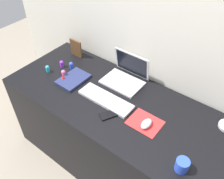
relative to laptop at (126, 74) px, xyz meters
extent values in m
plane|color=gray|center=(0.07, -0.24, -0.79)|extent=(6.00, 6.00, 0.00)
cube|color=silver|center=(0.07, 0.15, 0.00)|extent=(2.89, 0.05, 1.58)
cube|color=black|center=(0.07, -0.24, -0.42)|extent=(1.69, 0.70, 0.74)
cube|color=silver|center=(0.00, -0.05, -0.05)|extent=(0.30, 0.21, 0.01)
cube|color=silver|center=(0.00, 0.07, 0.06)|extent=(0.30, 0.04, 0.20)
cube|color=black|center=(0.00, 0.06, 0.06)|extent=(0.27, 0.03, 0.17)
cube|color=silver|center=(0.02, -0.28, -0.04)|extent=(0.41, 0.13, 0.02)
cube|color=red|center=(0.35, -0.28, -0.05)|extent=(0.21, 0.17, 0.00)
ellipsoid|color=silver|center=(0.37, -0.30, -0.03)|extent=(0.06, 0.10, 0.03)
cube|color=black|center=(0.12, -0.37, -0.05)|extent=(0.12, 0.14, 0.01)
cube|color=navy|center=(-0.32, -0.26, -0.04)|extent=(0.17, 0.24, 0.02)
cube|color=brown|center=(-0.54, 0.01, 0.02)|extent=(0.12, 0.02, 0.15)
cylinder|color=blue|center=(0.68, -0.44, -0.02)|extent=(0.07, 0.07, 0.08)
cylinder|color=purple|center=(-0.52, -0.19, -0.04)|extent=(0.03, 0.03, 0.03)
sphere|color=purple|center=(-0.52, -0.19, -0.01)|extent=(0.03, 0.03, 0.03)
cylinder|color=blue|center=(-0.44, -0.16, -0.04)|extent=(0.03, 0.03, 0.03)
sphere|color=blue|center=(-0.44, -0.16, -0.01)|extent=(0.03, 0.03, 0.03)
cylinder|color=pink|center=(-0.41, -0.27, -0.04)|extent=(0.03, 0.03, 0.03)
sphere|color=pink|center=(-0.41, -0.27, -0.01)|extent=(0.03, 0.03, 0.03)
cylinder|color=#28B7CC|center=(-0.56, -0.30, -0.04)|extent=(0.03, 0.03, 0.03)
sphere|color=#28B7CC|center=(-0.56, -0.30, -0.01)|extent=(0.03, 0.03, 0.03)
cone|color=red|center=(-0.38, -0.31, -0.03)|extent=(0.05, 0.05, 0.05)
camera|label=1|loc=(0.81, -1.23, 1.15)|focal=39.03mm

